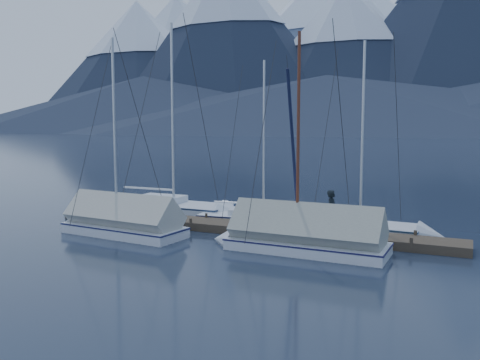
{
  "coord_description": "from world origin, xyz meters",
  "views": [
    {
      "loc": [
        8.81,
        -17.26,
        4.49
      ],
      "look_at": [
        0.0,
        2.0,
        2.2
      ],
      "focal_mm": 38.0,
      "sensor_mm": 36.0,
      "label": 1
    }
  ],
  "objects_px": {
    "sailboat_covered_far": "(115,224)",
    "sailboat_open_left": "(183,210)",
    "person": "(332,211)",
    "sailboat_covered_near": "(293,239)",
    "sailboat_open_mid": "(273,221)",
    "sailboat_open_right": "(371,230)"
  },
  "relations": [
    {
      "from": "sailboat_open_left",
      "to": "sailboat_covered_near",
      "type": "relative_size",
      "value": 1.23
    },
    {
      "from": "sailboat_covered_far",
      "to": "person",
      "type": "height_order",
      "value": "sailboat_covered_far"
    },
    {
      "from": "sailboat_covered_near",
      "to": "sailboat_open_right",
      "type": "bearing_deg",
      "value": 63.35
    },
    {
      "from": "sailboat_open_mid",
      "to": "sailboat_open_right",
      "type": "relative_size",
      "value": 0.93
    },
    {
      "from": "sailboat_open_left",
      "to": "sailboat_covered_near",
      "type": "xyz_separation_m",
      "value": [
        7.56,
        -4.93,
        0.24
      ]
    },
    {
      "from": "sailboat_open_mid",
      "to": "sailboat_covered_far",
      "type": "xyz_separation_m",
      "value": [
        -5.24,
        -4.61,
        0.29
      ]
    },
    {
      "from": "person",
      "to": "sailboat_covered_near",
      "type": "bearing_deg",
      "value": 158.88
    },
    {
      "from": "sailboat_open_mid",
      "to": "sailboat_open_right",
      "type": "xyz_separation_m",
      "value": [
        4.44,
        -0.14,
        0.01
      ]
    },
    {
      "from": "sailboat_open_left",
      "to": "person",
      "type": "distance_m",
      "value": 8.95
    },
    {
      "from": "sailboat_open_left",
      "to": "sailboat_open_mid",
      "type": "height_order",
      "value": "sailboat_open_left"
    },
    {
      "from": "sailboat_open_right",
      "to": "sailboat_covered_far",
      "type": "relative_size",
      "value": 0.99
    },
    {
      "from": "sailboat_open_left",
      "to": "sailboat_open_mid",
      "type": "relative_size",
      "value": 1.3
    },
    {
      "from": "sailboat_covered_far",
      "to": "sailboat_open_left",
      "type": "bearing_deg",
      "value": 89.13
    },
    {
      "from": "sailboat_open_mid",
      "to": "sailboat_covered_far",
      "type": "relative_size",
      "value": 0.92
    },
    {
      "from": "sailboat_open_mid",
      "to": "sailboat_covered_near",
      "type": "relative_size",
      "value": 0.95
    },
    {
      "from": "sailboat_open_mid",
      "to": "person",
      "type": "height_order",
      "value": "sailboat_open_mid"
    },
    {
      "from": "sailboat_open_mid",
      "to": "sailboat_open_right",
      "type": "height_order",
      "value": "sailboat_open_right"
    },
    {
      "from": "sailboat_open_mid",
      "to": "person",
      "type": "bearing_deg",
      "value": -32.96
    },
    {
      "from": "sailboat_open_left",
      "to": "person",
      "type": "height_order",
      "value": "sailboat_open_left"
    },
    {
      "from": "sailboat_open_left",
      "to": "sailboat_open_right",
      "type": "relative_size",
      "value": 1.21
    },
    {
      "from": "sailboat_open_right",
      "to": "person",
      "type": "bearing_deg",
      "value": -120.5
    },
    {
      "from": "sailboat_covered_far",
      "to": "person",
      "type": "relative_size",
      "value": 5.29
    }
  ]
}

